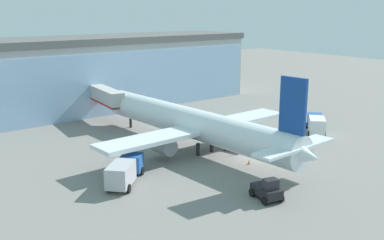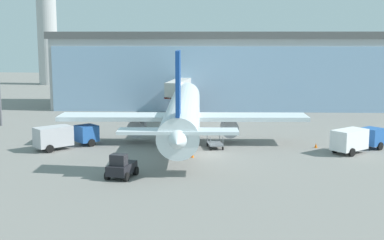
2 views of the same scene
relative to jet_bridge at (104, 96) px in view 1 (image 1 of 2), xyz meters
name	(u,v)px [view 1 (image 1 of 2)]	position (x,y,z in m)	size (l,w,h in m)	color
ground	(248,159)	(6.03, -28.31, -4.36)	(240.00, 240.00, 0.00)	gray
terminal_building	(106,71)	(6.04, 11.39, 2.31)	(59.91, 18.32, 13.35)	#A7A7A7
jet_bridge	(104,96)	(0.00, 0.00, 0.00)	(3.32, 12.98, 5.74)	beige
airplane	(194,124)	(2.83, -21.31, -0.84)	(29.66, 39.11, 11.46)	white
catering_truck	(125,171)	(-10.26, -26.66, -2.90)	(6.71, 6.72, 2.65)	#2659A5
fuel_truck	(316,124)	(22.64, -25.44, -2.90)	(6.84, 6.58, 2.65)	#2659A5
baggage_cart	(235,147)	(6.87, -24.96, -3.86)	(2.16, 3.08, 1.50)	slate
pushback_tug	(267,190)	(-0.97, -38.58, -3.39)	(2.68, 3.48, 2.30)	black
safety_cone_nose	(249,162)	(4.74, -29.92, -4.09)	(0.36, 0.36, 0.55)	orange
safety_cone_wingtip	(288,133)	(18.44, -23.74, -4.09)	(0.36, 0.36, 0.55)	orange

